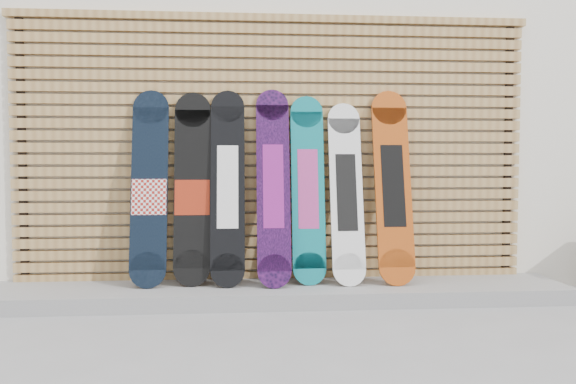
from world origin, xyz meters
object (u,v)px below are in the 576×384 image
(snowboard_1, at_px, (192,189))
(snowboard_5, at_px, (346,192))
(snowboard_2, at_px, (228,187))
(snowboard_6, at_px, (393,186))
(snowboard_4, at_px, (308,189))
(snowboard_0, at_px, (149,189))
(snowboard_3, at_px, (273,186))

(snowboard_1, height_order, snowboard_5, snowboard_1)
(snowboard_2, bearing_deg, snowboard_6, -0.67)
(snowboard_4, relative_size, snowboard_6, 0.97)
(snowboard_4, bearing_deg, snowboard_1, 179.50)
(snowboard_0, relative_size, snowboard_5, 1.06)
(snowboard_6, bearing_deg, snowboard_2, 179.33)
(snowboard_3, relative_size, snowboard_5, 1.07)
(snowboard_3, relative_size, snowboard_4, 1.03)
(snowboard_3, bearing_deg, snowboard_6, 0.53)
(snowboard_0, height_order, snowboard_6, snowboard_6)
(snowboard_2, xyz_separation_m, snowboard_6, (1.32, -0.02, 0.01))
(snowboard_2, height_order, snowboard_5, snowboard_2)
(snowboard_3, relative_size, snowboard_6, 1.00)
(snowboard_5, distance_m, snowboard_6, 0.38)
(snowboard_3, bearing_deg, snowboard_5, 1.46)
(snowboard_1, xyz_separation_m, snowboard_2, (0.28, -0.03, 0.02))
(snowboard_1, bearing_deg, snowboard_6, -1.61)
(snowboard_4, bearing_deg, snowboard_0, -179.49)
(snowboard_3, xyz_separation_m, snowboard_4, (0.28, 0.05, -0.02))
(snowboard_0, relative_size, snowboard_4, 1.02)
(snowboard_2, distance_m, snowboard_5, 0.95)
(snowboard_4, relative_size, snowboard_5, 1.04)
(snowboard_5, relative_size, snowboard_6, 0.93)
(snowboard_0, distance_m, snowboard_3, 0.97)
(snowboard_0, bearing_deg, snowboard_4, 0.51)
(snowboard_0, bearing_deg, snowboard_6, -0.77)
(snowboard_1, distance_m, snowboard_5, 1.23)
(snowboard_0, xyz_separation_m, snowboard_1, (0.33, 0.02, -0.01))
(snowboard_6, bearing_deg, snowboard_5, 179.08)
(snowboard_1, bearing_deg, snowboard_5, -1.82)
(snowboard_6, bearing_deg, snowboard_4, 176.90)
(snowboard_3, height_order, snowboard_5, snowboard_3)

